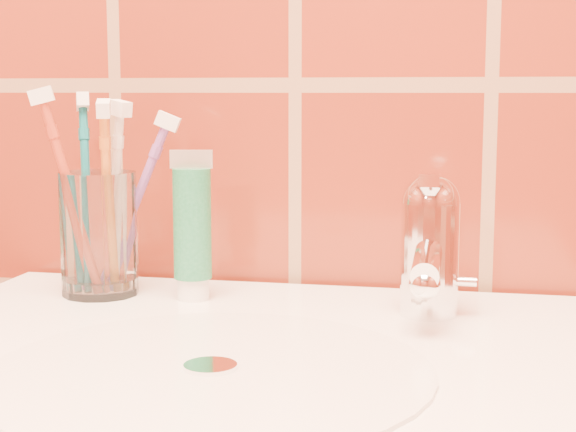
# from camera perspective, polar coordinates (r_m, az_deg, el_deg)

# --- Properties ---
(glass_tumbler) EXTENTS (0.08, 0.08, 0.11)m
(glass_tumbler) POSITION_cam_1_polar(r_m,az_deg,el_deg) (0.83, -12.11, -1.12)
(glass_tumbler) COLOR white
(glass_tumbler) RESTS_ON pedestal_sink
(toothpaste_tube) EXTENTS (0.04, 0.03, 0.13)m
(toothpaste_tube) POSITION_cam_1_polar(r_m,az_deg,el_deg) (0.79, -6.20, -0.92)
(toothpaste_tube) COLOR white
(toothpaste_tube) RESTS_ON pedestal_sink
(faucet) EXTENTS (0.05, 0.11, 0.12)m
(faucet) POSITION_cam_1_polar(r_m,az_deg,el_deg) (0.74, 9.15, -1.60)
(faucet) COLOR white
(faucet) RESTS_ON pedestal_sink
(toothbrush_0) EXTENTS (0.08, 0.07, 0.19)m
(toothbrush_0) POSITION_cam_1_polar(r_m,az_deg,el_deg) (0.82, -11.15, 1.06)
(toothbrush_0) COLOR white
(toothbrush_0) RESTS_ON glass_tumbler
(toothbrush_1) EXTENTS (0.10, 0.13, 0.20)m
(toothbrush_1) POSITION_cam_1_polar(r_m,az_deg,el_deg) (0.85, -12.90, 1.43)
(toothbrush_1) COLOR #0D6473
(toothbrush_1) RESTS_ON glass_tumbler
(toothbrush_2) EXTENTS (0.11, 0.10, 0.20)m
(toothbrush_2) POSITION_cam_1_polar(r_m,az_deg,el_deg) (0.81, -13.81, 1.33)
(toothbrush_2) COLOR #A13622
(toothbrush_2) RESTS_ON glass_tumbler
(toothbrush_3) EXTENTS (0.12, 0.10, 0.17)m
(toothbrush_3) POSITION_cam_1_polar(r_m,az_deg,el_deg) (0.82, -9.87, 0.73)
(toothbrush_3) COLOR #7D489A
(toothbrush_3) RESTS_ON glass_tumbler
(toothbrush_4) EXTENTS (0.06, 0.10, 0.19)m
(toothbrush_4) POSITION_cam_1_polar(r_m,az_deg,el_deg) (0.80, -11.59, 0.95)
(toothbrush_4) COLOR #C46C22
(toothbrush_4) RESTS_ON glass_tumbler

